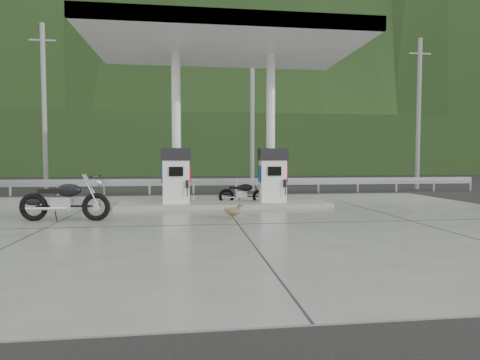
{
  "coord_description": "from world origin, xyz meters",
  "views": [
    {
      "loc": [
        -1.18,
        -10.67,
        1.62
      ],
      "look_at": [
        0.3,
        1.0,
        1.0
      ],
      "focal_mm": 30.0,
      "sensor_mm": 36.0,
      "label": 1
    }
  ],
  "objects": [
    {
      "name": "utility_pole_a",
      "position": [
        -8.0,
        9.5,
        4.0
      ],
      "size": [
        0.22,
        0.22,
        8.0
      ],
      "primitive_type": "cylinder",
      "color": "gray",
      "rests_on": "ground"
    },
    {
      "name": "road",
      "position": [
        0.0,
        11.5,
        0.0
      ],
      "size": [
        60.0,
        7.0,
        0.01
      ],
      "primitive_type": "cube",
      "color": "black",
      "rests_on": "ground"
    },
    {
      "name": "tree_band",
      "position": [
        0.0,
        30.0,
        3.0
      ],
      "size": [
        80.0,
        6.0,
        6.0
      ],
      "primitive_type": "cube",
      "color": "black",
      "rests_on": "ground"
    },
    {
      "name": "canopy_column_right",
      "position": [
        1.6,
        2.9,
        2.67
      ],
      "size": [
        0.3,
        0.3,
        5.0
      ],
      "primitive_type": "cylinder",
      "color": "white",
      "rests_on": "pump_island"
    },
    {
      "name": "utility_pole_c",
      "position": [
        11.0,
        9.5,
        4.0
      ],
      "size": [
        0.22,
        0.22,
        8.0
      ],
      "primitive_type": "cylinder",
      "color": "gray",
      "rests_on": "ground"
    },
    {
      "name": "gas_pump_right",
      "position": [
        1.6,
        2.5,
        1.07
      ],
      "size": [
        0.95,
        0.55,
        1.8
      ],
      "primitive_type": null,
      "color": "white",
      "rests_on": "pump_island"
    },
    {
      "name": "duck",
      "position": [
        -0.02,
        -0.04,
        0.2
      ],
      "size": [
        0.53,
        0.34,
        0.37
      ],
      "primitive_type": null,
      "rotation": [
        0.0,
        0.0,
        -0.42
      ],
      "color": "brown",
      "rests_on": "forecourt_apron"
    },
    {
      "name": "ground",
      "position": [
        0.0,
        0.0,
        0.0
      ],
      "size": [
        160.0,
        160.0,
        0.0
      ],
      "primitive_type": "plane",
      "color": "black",
      "rests_on": "ground"
    },
    {
      "name": "canopy_column_left",
      "position": [
        -1.6,
        2.9,
        2.67
      ],
      "size": [
        0.3,
        0.3,
        5.0
      ],
      "primitive_type": "cylinder",
      "color": "white",
      "rests_on": "pump_island"
    },
    {
      "name": "canopy_roof",
      "position": [
        0.0,
        2.5,
        5.37
      ],
      "size": [
        8.5,
        5.0,
        0.4
      ],
      "primitive_type": "cube",
      "color": "silver",
      "rests_on": "canopy_column_left"
    },
    {
      "name": "guardrail",
      "position": [
        0.0,
        8.0,
        0.71
      ],
      "size": [
        26.0,
        0.16,
        1.42
      ],
      "primitive_type": null,
      "color": "#A7AAAF",
      "rests_on": "ground"
    },
    {
      "name": "pump_island",
      "position": [
        0.0,
        2.5,
        0.1
      ],
      "size": [
        7.0,
        1.4,
        0.15
      ],
      "primitive_type": "cube",
      "color": "gray",
      "rests_on": "forecourt_apron"
    },
    {
      "name": "forested_hills",
      "position": [
        0.0,
        60.0,
        0.0
      ],
      "size": [
        100.0,
        40.0,
        140.0
      ],
      "primitive_type": null,
      "color": "black",
      "rests_on": "ground"
    },
    {
      "name": "forecourt_apron",
      "position": [
        0.0,
        0.0,
        0.01
      ],
      "size": [
        18.0,
        14.0,
        0.02
      ],
      "primitive_type": "cube",
      "color": "slate",
      "rests_on": "ground"
    },
    {
      "name": "gas_pump_left",
      "position": [
        -1.6,
        2.5,
        1.07
      ],
      "size": [
        0.95,
        0.55,
        1.8
      ],
      "primitive_type": null,
      "color": "white",
      "rests_on": "pump_island"
    },
    {
      "name": "motorcycle_left",
      "position": [
        -4.39,
        0.13,
        0.54
      ],
      "size": [
        2.24,
        0.91,
        1.03
      ],
      "primitive_type": null,
      "rotation": [
        0.0,
        0.0,
        -0.11
      ],
      "color": "black",
      "rests_on": "forecourt_apron"
    },
    {
      "name": "utility_pole_b",
      "position": [
        2.0,
        9.5,
        4.0
      ],
      "size": [
        0.22,
        0.22,
        8.0
      ],
      "primitive_type": "cylinder",
      "color": "gray",
      "rests_on": "ground"
    },
    {
      "name": "motorcycle_right",
      "position": [
        0.71,
        3.32,
        0.41
      ],
      "size": [
        1.71,
        0.85,
        0.77
      ],
      "primitive_type": null,
      "rotation": [
        0.0,
        0.0,
        -0.22
      ],
      "color": "black",
      "rests_on": "forecourt_apron"
    }
  ]
}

